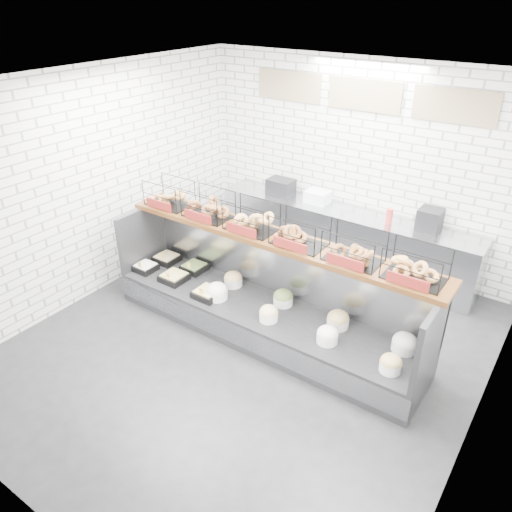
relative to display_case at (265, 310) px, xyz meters
The scene contains 5 objects.
ground 0.48m from the display_case, 90.16° to the right, with size 5.50×5.50×0.00m, color black.
room_shell 1.75m from the display_case, 90.21° to the left, with size 5.02×5.51×3.01m.
display_case is the anchor object (origin of this frame).
bagel_shelf 1.07m from the display_case, 91.04° to the left, with size 4.10×0.50×0.40m.
prep_counter 2.09m from the display_case, 90.12° to the left, with size 4.00×0.60×1.20m.
Camera 1 is at (2.77, -3.83, 3.83)m, focal length 35.00 mm.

